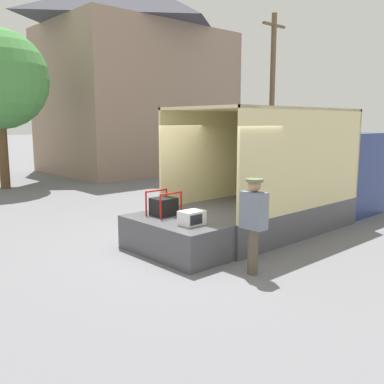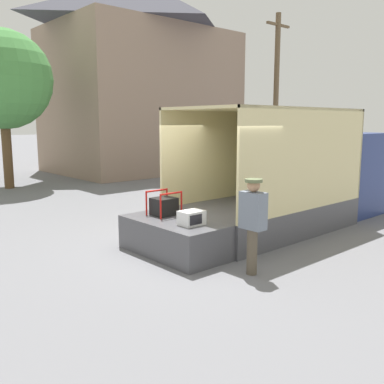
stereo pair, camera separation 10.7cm
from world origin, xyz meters
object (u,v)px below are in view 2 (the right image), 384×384
Objects in this scene: portable_generator at (165,206)px; street_tree at (2,80)px; microwave at (192,218)px; worker_person at (253,217)px; box_truck at (306,185)px; utility_pole at (276,90)px; pickup_truck_blue at (379,171)px.

street_tree is at bearing 88.07° from portable_generator.
microwave is 1.29m from worker_person.
microwave is (-4.46, -0.52, -0.13)m from box_truck.
portable_generator is 0.07× the size of utility_pole.
utility_pole is at bearing 72.53° from pickup_truck_blue.
pickup_truck_blue is at bearing -107.47° from utility_pole.
microwave is at bearing 101.91° from worker_person.
box_truck is 1.17× the size of pickup_truck_blue.
box_truck is 14.26× the size of microwave.
microwave is 0.06× the size of utility_pole.
utility_pole reaches higher than street_tree.
pickup_truck_blue is at bearing 15.55° from worker_person.
worker_person is 0.30× the size of pickup_truck_blue.
box_truck reaches higher than worker_person.
pickup_truck_blue is 0.67× the size of utility_pole.
pickup_truck_blue is at bearing 11.03° from box_truck.
street_tree reaches higher than pickup_truck_blue.
box_truck reaches higher than portable_generator.
worker_person is 0.27× the size of street_tree.
worker_person reaches higher than portable_generator.
utility_pole reaches higher than microwave.
street_tree is (0.24, 12.61, 3.13)m from worker_person.
worker_person is 17.17m from utility_pole.
worker_person is at bearing -157.16° from box_truck.
worker_person is 11.85m from pickup_truck_blue.
pickup_truck_blue is (11.67, 1.92, -0.18)m from microwave.
box_truck is at bearing 22.84° from worker_person.
street_tree is at bearing 139.79° from pickup_truck_blue.
portable_generator is at bearing -91.93° from street_tree.
box_truck is 11.98m from street_tree.
worker_person is (0.11, -2.26, 0.14)m from portable_generator.
utility_pole is at bearing 41.39° from box_truck.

